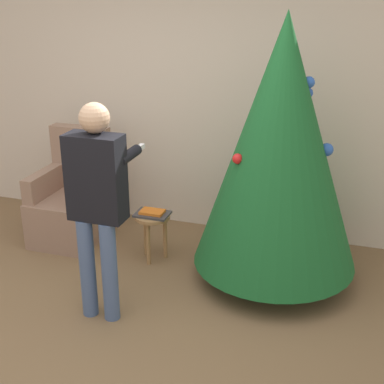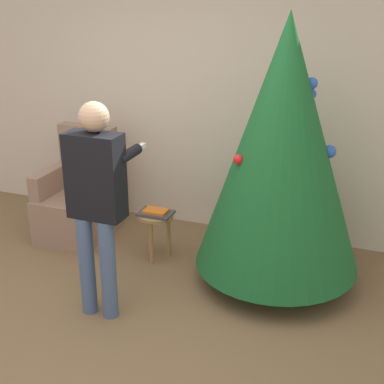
{
  "view_description": "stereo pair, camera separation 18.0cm",
  "coord_description": "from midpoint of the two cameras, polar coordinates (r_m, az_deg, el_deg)",
  "views": [
    {
      "loc": [
        1.68,
        -2.76,
        2.42
      ],
      "look_at": [
        0.5,
        0.85,
        0.92
      ],
      "focal_mm": 50.0,
      "sensor_mm": 36.0,
      "label": 1
    },
    {
      "loc": [
        1.85,
        -2.7,
        2.42
      ],
      "look_at": [
        0.5,
        0.85,
        0.92
      ],
      "focal_mm": 50.0,
      "sensor_mm": 36.0,
      "label": 2
    }
  ],
  "objects": [
    {
      "name": "wall_back",
      "position": [
        5.37,
        -1.47,
        10.09
      ],
      "size": [
        8.0,
        0.06,
        2.7
      ],
      "color": "beige",
      "rests_on": "ground_plane"
    },
    {
      "name": "person_standing",
      "position": [
        3.91,
        -11.4,
        -0.33
      ],
      "size": [
        0.43,
        0.57,
        1.65
      ],
      "color": "#475B84",
      "rests_on": "ground_plane"
    },
    {
      "name": "armchair",
      "position": [
        5.47,
        -13.56,
        -1.07
      ],
      "size": [
        0.61,
        0.74,
        1.08
      ],
      "color": "#93705B",
      "rests_on": "ground_plane"
    },
    {
      "name": "side_stool",
      "position": [
        4.9,
        -5.27,
        -3.43
      ],
      "size": [
        0.32,
        0.32,
        0.44
      ],
      "color": "#A37547",
      "rests_on": "ground_plane"
    },
    {
      "name": "christmas_tree",
      "position": [
        4.3,
        8.21,
        4.92
      ],
      "size": [
        1.37,
        1.37,
        2.23
      ],
      "color": "brown",
      "rests_on": "ground_plane"
    },
    {
      "name": "book",
      "position": [
        4.85,
        -5.32,
        -2.13
      ],
      "size": [
        0.21,
        0.14,
        0.02
      ],
      "color": "orange",
      "rests_on": "laptop"
    },
    {
      "name": "ground_plane",
      "position": [
        4.05,
        -12.25,
        -15.68
      ],
      "size": [
        14.0,
        14.0,
        0.0
      ],
      "primitive_type": "plane",
      "color": "brown"
    },
    {
      "name": "laptop",
      "position": [
        4.86,
        -5.31,
        -2.36
      ],
      "size": [
        0.31,
        0.22,
        0.02
      ],
      "color": "#38383D",
      "rests_on": "side_stool"
    }
  ]
}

